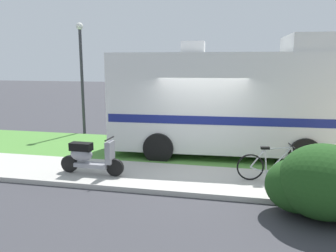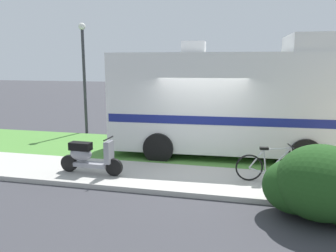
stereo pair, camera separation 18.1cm
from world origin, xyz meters
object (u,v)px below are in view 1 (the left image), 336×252
at_px(scooter, 89,156).
at_px(bicycle, 272,166).
at_px(motorhome_rv, 229,100).
at_px(street_lamp_post, 82,68).

height_order(scooter, bicycle, scooter).
xyz_separation_m(motorhome_rv, scooter, (-3.36, -2.97, -1.19)).
bearing_deg(bicycle, street_lamp_post, 146.98).
relative_size(bicycle, street_lamp_post, 0.37).
bearing_deg(street_lamp_post, bicycle, -33.02).
bearing_deg(scooter, bicycle, 5.79).
bearing_deg(motorhome_rv, scooter, -138.56).
xyz_separation_m(bicycle, street_lamp_post, (-7.11, 4.62, 2.20)).
xyz_separation_m(scooter, bicycle, (4.49, 0.46, -0.09)).
height_order(motorhome_rv, bicycle, motorhome_rv).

